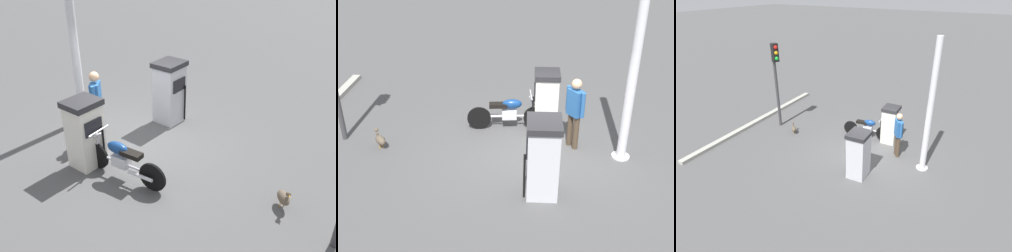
{
  "view_description": "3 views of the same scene",
  "coord_description": "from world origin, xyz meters",
  "views": [
    {
      "loc": [
        5.22,
        -5.09,
        4.42
      ],
      "look_at": [
        0.7,
        0.2,
        0.61
      ],
      "focal_mm": 38.61,
      "sensor_mm": 36.0,
      "label": 1
    },
    {
      "loc": [
        -0.24,
        7.93,
        5.07
      ],
      "look_at": [
        0.63,
        -0.04,
        0.69
      ],
      "focal_mm": 44.5,
      "sensor_mm": 36.0,
      "label": 2
    },
    {
      "loc": [
        -3.85,
        8.41,
        5.77
      ],
      "look_at": [
        0.77,
        0.57,
        1.25
      ],
      "focal_mm": 31.09,
      "sensor_mm": 36.0,
      "label": 3
    }
  ],
  "objects": [
    {
      "name": "motorcycle_near_pump",
      "position": [
        0.69,
        -1.19,
        0.46
      ],
      "size": [
        1.97,
        0.56,
        0.93
      ],
      "color": "black",
      "rests_on": "ground"
    },
    {
      "name": "ground_plane",
      "position": [
        0.0,
        0.0,
        0.0
      ],
      "size": [
        120.0,
        120.0,
        0.0
      ],
      "primitive_type": "plane",
      "color": "#4C4C4C"
    },
    {
      "name": "attendant_person",
      "position": [
        -0.87,
        -0.48,
        0.97
      ],
      "size": [
        0.43,
        0.5,
        1.68
      ],
      "color": "#473828",
      "rests_on": "ground"
    },
    {
      "name": "canopy_support_pole",
      "position": [
        -1.94,
        -0.13,
        2.14
      ],
      "size": [
        0.4,
        0.4,
        4.43
      ],
      "color": "silver",
      "rests_on": "ground"
    },
    {
      "name": "wandering_duck",
      "position": [
        3.52,
        0.07,
        0.22
      ],
      "size": [
        0.39,
        0.39,
        0.46
      ],
      "color": "brown",
      "rests_on": "ground"
    },
    {
      "name": "fuel_pump_far",
      "position": [
        -0.22,
        1.33,
        0.8
      ],
      "size": [
        0.69,
        0.77,
        1.58
      ],
      "color": "silver",
      "rests_on": "ground"
    },
    {
      "name": "fuel_pump_near",
      "position": [
        -0.22,
        -1.33,
        0.76
      ],
      "size": [
        0.66,
        0.71,
        1.49
      ],
      "color": "silver",
      "rests_on": "ground"
    }
  ]
}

